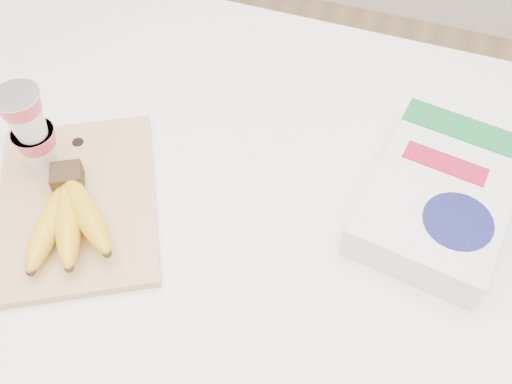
% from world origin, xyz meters
% --- Properties ---
extents(room, '(4.00, 4.00, 4.00)m').
position_xyz_m(room, '(0.00, 0.00, 1.35)').
color(room, tan).
rests_on(room, ground).
extents(table, '(1.38, 0.92, 1.03)m').
position_xyz_m(table, '(0.00, 0.00, 0.52)').
color(table, white).
rests_on(table, ground).
extents(cutting_board, '(0.39, 0.42, 0.02)m').
position_xyz_m(cutting_board, '(-0.19, -0.15, 1.04)').
color(cutting_board, '#DDB379').
rests_on(cutting_board, table).
extents(bananas, '(0.18, 0.21, 0.06)m').
position_xyz_m(bananas, '(-0.17, -0.19, 1.08)').
color(bananas, '#382816').
rests_on(bananas, cutting_board).
extents(yogurt_stack, '(0.07, 0.07, 0.17)m').
position_xyz_m(yogurt_stack, '(-0.27, -0.10, 1.14)').
color(yogurt_stack, white).
rests_on(yogurt_stack, cutting_board).
extents(cereal_box, '(0.25, 0.34, 0.07)m').
position_xyz_m(cereal_box, '(0.36, 0.05, 1.07)').
color(cereal_box, white).
rests_on(cereal_box, table).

